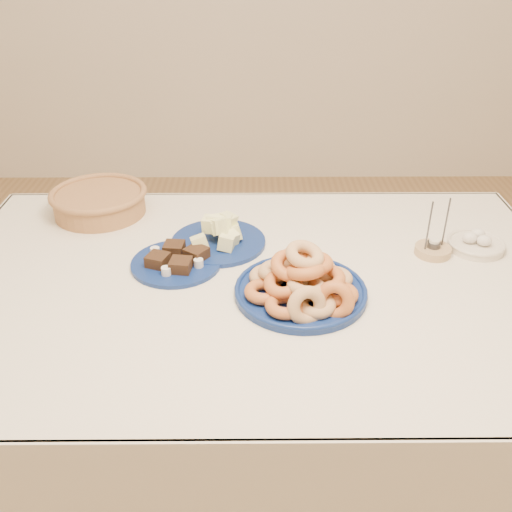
# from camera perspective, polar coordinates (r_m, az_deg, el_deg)

# --- Properties ---
(ground) EXTENTS (5.00, 5.00, 0.00)m
(ground) POSITION_cam_1_polar(r_m,az_deg,el_deg) (2.03, -0.01, -20.39)
(ground) COLOR #987248
(ground) RESTS_ON ground
(dining_table) EXTENTS (1.71, 1.11, 0.75)m
(dining_table) POSITION_cam_1_polar(r_m,az_deg,el_deg) (1.58, -0.01, -5.52)
(dining_table) COLOR brown
(dining_table) RESTS_ON ground
(donut_platter) EXTENTS (0.39, 0.39, 0.15)m
(donut_platter) POSITION_cam_1_polar(r_m,az_deg,el_deg) (1.43, 4.64, -2.69)
(donut_platter) COLOR navy
(donut_platter) RESTS_ON dining_table
(melon_plate) EXTENTS (0.32, 0.32, 0.10)m
(melon_plate) POSITION_cam_1_polar(r_m,az_deg,el_deg) (1.67, -3.72, 2.01)
(melon_plate) COLOR navy
(melon_plate) RESTS_ON dining_table
(brownie_plate) EXTENTS (0.30, 0.30, 0.04)m
(brownie_plate) POSITION_cam_1_polar(r_m,az_deg,el_deg) (1.59, -7.96, -0.49)
(brownie_plate) COLOR navy
(brownie_plate) RESTS_ON dining_table
(wicker_basket) EXTENTS (0.38, 0.38, 0.08)m
(wicker_basket) POSITION_cam_1_polar(r_m,az_deg,el_deg) (1.92, -15.41, 5.34)
(wicker_basket) COLOR brown
(wicker_basket) RESTS_ON dining_table
(candle_holder) EXTENTS (0.13, 0.13, 0.17)m
(candle_holder) POSITION_cam_1_polar(r_m,az_deg,el_deg) (1.70, 17.28, 0.66)
(candle_holder) COLOR tan
(candle_holder) RESTS_ON dining_table
(egg_bowl) EXTENTS (0.19, 0.19, 0.05)m
(egg_bowl) POSITION_cam_1_polar(r_m,az_deg,el_deg) (1.77, 21.13, 1.18)
(egg_bowl) COLOR beige
(egg_bowl) RESTS_ON dining_table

